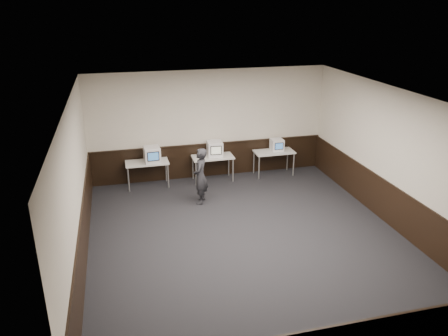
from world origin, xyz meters
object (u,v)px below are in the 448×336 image
object	(u,v)px
desk_right	(274,153)
emac_left	(152,155)
desk_left	(147,164)
emac_center	(215,149)
emac_right	(277,145)
desk_center	(213,159)
person	(200,176)

from	to	relation	value
desk_right	emac_left	size ratio (longest dim) A/B	2.41
desk_left	emac_center	distance (m)	2.00
desk_right	emac_left	world-z (taller)	emac_left
emac_center	desk_left	bearing A→B (deg)	-174.93
emac_center	emac_right	bearing A→B (deg)	3.93
desk_left	emac_right	xyz separation A→B (m)	(3.90, 0.04, 0.25)
desk_center	desk_right	xyz separation A→B (m)	(1.90, 0.00, 0.00)
desk_left	desk_center	bearing A→B (deg)	0.00
emac_left	emac_center	xyz separation A→B (m)	(1.83, 0.09, -0.00)
emac_left	person	xyz separation A→B (m)	(1.10, -1.37, -0.22)
desk_center	emac_left	distance (m)	1.77
emac_left	emac_right	distance (m)	3.75
emac_left	desk_left	bearing A→B (deg)	159.50
emac_left	emac_right	bearing A→B (deg)	-1.59
desk_center	emac_right	xyz separation A→B (m)	(2.00, 0.04, 0.25)
desk_right	emac_right	bearing A→B (deg)	24.03
emac_center	emac_right	distance (m)	1.92
desk_left	person	distance (m)	1.90
desk_center	desk_right	world-z (taller)	same
desk_right	person	bearing A→B (deg)	-150.86
desk_left	emac_center	world-z (taller)	emac_center
desk_center	emac_center	bearing A→B (deg)	28.53
person	desk_left	bearing A→B (deg)	-117.69
desk_left	emac_right	world-z (taller)	emac_right
desk_left	emac_left	bearing A→B (deg)	-17.50
emac_right	emac_left	bearing A→B (deg)	-177.89
desk_left	emac_left	distance (m)	0.33
desk_center	emac_left	world-z (taller)	emac_left
desk_right	emac_center	size ratio (longest dim) A/B	2.43
desk_center	emac_right	world-z (taller)	emac_right
desk_center	desk_right	size ratio (longest dim) A/B	1.00
desk_center	person	distance (m)	1.56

